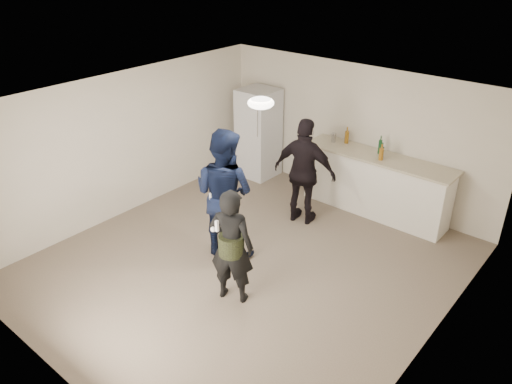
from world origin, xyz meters
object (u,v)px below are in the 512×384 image
Objects in this scene: fridge at (259,133)px; shaker at (334,138)px; counter at (375,186)px; woman at (231,246)px; man at (224,193)px; spectator at (305,172)px.

shaker is (1.66, 0.14, 0.28)m from fridge.
counter is 2.64m from fridge.
fridge is at bearing -77.32° from woman.
man is (-0.23, -2.67, -0.16)m from shaker.
man reaches higher than shaker.
shaker is at bearing 176.01° from counter.
fridge is at bearing -175.31° from shaker.
man is 1.18m from woman.
man reaches higher than woman.
fridge is at bearing -40.61° from spectator.
fridge reaches higher than woman.
man is 1.09× the size of spectator.
shaker is 2.68m from man.
man is at bearing -64.39° from woman.
counter is 15.29× the size of shaker.
man is (-1.18, -2.60, 0.49)m from counter.
fridge is 0.89× the size of man.
spectator is (-0.47, 2.33, 0.10)m from woman.
woman is 0.89× the size of spectator.
woman is at bearing -55.32° from fridge.
woman is 2.38m from spectator.
fridge is (-2.61, -0.07, 0.38)m from counter.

